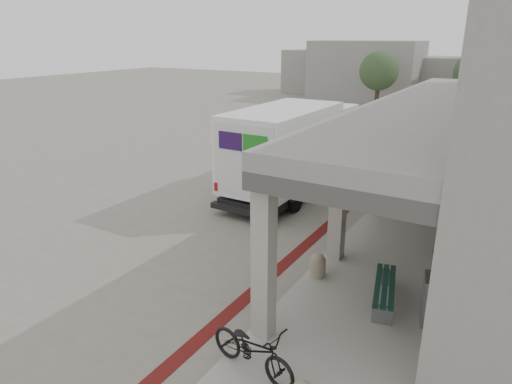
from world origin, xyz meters
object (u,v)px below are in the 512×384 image
Objects in this scene: utility_cabinet at (434,300)px; bicycle_black at (253,349)px; fedex_truck at (294,146)px; bench at (384,290)px.

utility_cabinet reaches higher than bicycle_black.
utility_cabinet is at bearing -27.40° from bicycle_black.
bicycle_black is (-2.50, -3.24, -0.04)m from utility_cabinet.
utility_cabinet is 4.10m from bicycle_black.
fedex_truck is 4.28× the size of bicycle_black.
bench is at bearing -49.27° from fedex_truck.
fedex_truck is at bearing 117.06° from bench.
bench is 3.75m from bicycle_black.
bicycle_black is at bearing -139.98° from utility_cabinet.
fedex_truck is 3.92× the size of bench.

